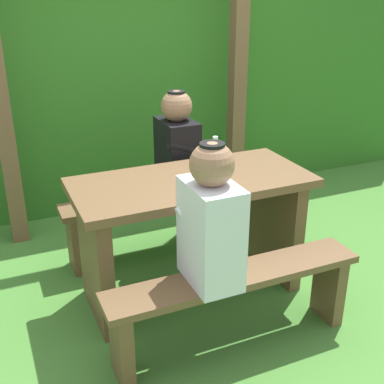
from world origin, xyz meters
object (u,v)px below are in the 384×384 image
Objects in this scene: bench_far at (160,211)px; drinking_glass at (228,166)px; picnic_table at (192,217)px; cell_phone at (200,179)px; bench_near at (235,294)px; person_white_shirt at (211,220)px; person_black_coat at (177,147)px; bottle_left at (215,161)px.

bench_far is 14.99× the size of drinking_glass.
cell_phone is at bearing -46.18° from picnic_table.
bench_near is at bearing -90.00° from bench_far.
person_white_shirt is 5.14× the size of cell_phone.
cell_phone is at bearing 70.68° from person_white_shirt.
drinking_glass is at bearing -80.07° from person_black_coat.
bottle_left reaches higher than drinking_glass.
picnic_table is at bearing -90.00° from bench_far.
bench_near is at bearing -96.86° from person_black_coat.
bottle_left is at bearing -20.01° from picnic_table.
bench_near is at bearing -1.29° from person_white_shirt.
person_white_shirt is 0.59m from bottle_left.
bench_far is at bearing 89.72° from cell_phone.
person_white_shirt is 0.55m from cell_phone.
person_white_shirt is at bearing -118.03° from bottle_left.
bench_far is 1.21m from person_white_shirt.
bench_far is (0.00, 0.56, -0.20)m from picnic_table.
picnic_table is 0.63m from person_black_coat.
picnic_table is 0.59m from bench_far.
bench_near is (0.00, -0.56, -0.20)m from picnic_table.
person_black_coat reaches higher than drinking_glass.
bottle_left is (0.12, -0.60, 0.55)m from bench_far.
person_white_shirt is (-0.15, -1.11, 0.46)m from bench_far.
person_white_shirt is at bearing -104.21° from person_black_coat.
bottle_left is (0.12, -0.05, 0.35)m from picnic_table.
bench_far is 1.95× the size of person_white_shirt.
drinking_glass is 0.20m from cell_phone.
bottle_left reaches higher than bench_far.
drinking_glass is at bearing -67.61° from bench_far.
picnic_table is at bearing 159.99° from bottle_left.
person_white_shirt is (-0.15, 0.00, 0.46)m from bench_near.
person_white_shirt is at bearing -97.53° from bench_far.
person_white_shirt is 1.00× the size of person_black_coat.
drinking_glass is at bearing 55.44° from person_white_shirt.
bench_near is 0.48m from person_white_shirt.
picnic_table is at bearing 130.20° from cell_phone.
bench_near is 1.21m from person_black_coat.
picnic_table is 1.00× the size of bench_far.
picnic_table is 0.63m from person_white_shirt.
person_white_shirt reaches higher than picnic_table.
drinking_glass is at bearing 67.27° from bench_near.
person_white_shirt is 0.67m from drinking_glass.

